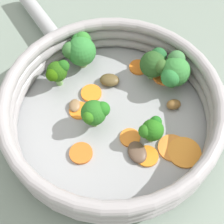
# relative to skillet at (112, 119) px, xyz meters

# --- Properties ---
(ground_plane) EXTENTS (4.00, 4.00, 0.00)m
(ground_plane) POSITION_rel_skillet_xyz_m (0.00, 0.00, -0.01)
(ground_plane) COLOR gray
(skillet) EXTENTS (0.29, 0.29, 0.01)m
(skillet) POSITION_rel_skillet_xyz_m (0.00, 0.00, 0.00)
(skillet) COLOR #939699
(skillet) RESTS_ON ground_plane
(skillet_rim_wall) EXTENTS (0.31, 0.31, 0.06)m
(skillet_rim_wall) POSITION_rel_skillet_xyz_m (0.00, 0.00, 0.03)
(skillet_rim_wall) COLOR #999596
(skillet_rim_wall) RESTS_ON skillet
(skillet_handle) EXTENTS (0.15, 0.13, 0.03)m
(skillet_handle) POSITION_rel_skillet_xyz_m (0.19, 0.14, 0.02)
(skillet_handle) COLOR #999B9E
(skillet_handle) RESTS_ON skillet
(skillet_rivet_left) EXTENTS (0.01, 0.01, 0.01)m
(skillet_rivet_left) POSITION_rel_skillet_xyz_m (0.13, 0.05, 0.01)
(skillet_rivet_left) COLOR #979297
(skillet_rivet_left) RESTS_ON skillet
(skillet_rivet_right) EXTENTS (0.01, 0.01, 0.01)m
(skillet_rivet_right) POSITION_rel_skillet_xyz_m (0.08, 0.11, 0.01)
(skillet_rivet_right) COLOR #979494
(skillet_rivet_right) RESTS_ON skillet
(carrot_slice_0) EXTENTS (0.06, 0.06, 0.00)m
(carrot_slice_0) POSITION_rel_skillet_xyz_m (-0.05, -0.10, 0.01)
(carrot_slice_0) COLOR orange
(carrot_slice_0) RESTS_ON skillet
(carrot_slice_1) EXTENTS (0.04, 0.04, 0.00)m
(carrot_slice_1) POSITION_rel_skillet_xyz_m (0.01, 0.05, 0.01)
(carrot_slice_1) COLOR orange
(carrot_slice_1) RESTS_ON skillet
(carrot_slice_2) EXTENTS (0.04, 0.04, 0.00)m
(carrot_slice_2) POSITION_rel_skillet_xyz_m (-0.06, -0.05, 0.01)
(carrot_slice_2) COLOR orange
(carrot_slice_2) RESTS_ON skillet
(carrot_slice_3) EXTENTS (0.04, 0.04, 0.00)m
(carrot_slice_3) POSITION_rel_skillet_xyz_m (0.04, 0.04, 0.01)
(carrot_slice_3) COLOR orange
(carrot_slice_3) RESTS_ON skillet
(carrot_slice_4) EXTENTS (0.05, 0.05, 0.00)m
(carrot_slice_4) POSITION_rel_skillet_xyz_m (-0.06, 0.04, 0.01)
(carrot_slice_4) COLOR orange
(carrot_slice_4) RESTS_ON skillet
(carrot_slice_5) EXTENTS (0.06, 0.06, 0.01)m
(carrot_slice_5) POSITION_rel_skillet_xyz_m (0.09, -0.08, 0.01)
(carrot_slice_5) COLOR orange
(carrot_slice_5) RESTS_ON skillet
(carrot_slice_6) EXTENTS (0.06, 0.06, 0.00)m
(carrot_slice_6) POSITION_rel_skillet_xyz_m (-0.04, -0.09, 0.01)
(carrot_slice_6) COLOR orange
(carrot_slice_6) RESTS_ON skillet
(carrot_slice_7) EXTENTS (0.04, 0.04, 0.00)m
(carrot_slice_7) POSITION_rel_skillet_xyz_m (0.10, -0.04, 0.01)
(carrot_slice_7) COLOR orange
(carrot_slice_7) RESTS_ON skillet
(carrot_slice_8) EXTENTS (0.04, 0.04, 0.00)m
(carrot_slice_8) POSITION_rel_skillet_xyz_m (-0.03, -0.03, 0.01)
(carrot_slice_8) COLOR orange
(carrot_slice_8) RESTS_ON skillet
(broccoli_floret_0) EXTENTS (0.03, 0.03, 0.04)m
(broccoli_floret_0) POSITION_rel_skillet_xyz_m (-0.03, -0.06, 0.03)
(broccoli_floret_0) COLOR #67864E
(broccoli_floret_0) RESTS_ON skillet
(broccoli_floret_1) EXTENTS (0.06, 0.05, 0.06)m
(broccoli_floret_1) POSITION_rel_skillet_xyz_m (0.07, -0.09, 0.04)
(broccoli_floret_1) COLOR #5E9545
(broccoli_floret_1) RESTS_ON skillet
(broccoli_floret_2) EXTENTS (0.05, 0.04, 0.05)m
(broccoli_floret_2) POSITION_rel_skillet_xyz_m (0.08, -0.06, 0.04)
(broccoli_floret_2) COLOR #6D9F5F
(broccoli_floret_2) RESTS_ON skillet
(broccoli_floret_3) EXTENTS (0.05, 0.05, 0.06)m
(broccoli_floret_3) POSITION_rel_skillet_xyz_m (0.10, 0.06, 0.04)
(broccoli_floret_3) COLOR #759652
(broccoli_floret_3) RESTS_ON skillet
(broccoli_floret_4) EXTENTS (0.04, 0.03, 0.05)m
(broccoli_floret_4) POSITION_rel_skillet_xyz_m (0.06, 0.09, 0.04)
(broccoli_floret_4) COLOR #74A657
(broccoli_floret_4) RESTS_ON skillet
(broccoli_floret_5) EXTENTS (0.04, 0.04, 0.05)m
(broccoli_floret_5) POSITION_rel_skillet_xyz_m (-0.01, 0.02, 0.04)
(broccoli_floret_5) COLOR olive
(broccoli_floret_5) RESTS_ON skillet
(mushroom_piece_0) EXTENTS (0.04, 0.04, 0.01)m
(mushroom_piece_0) POSITION_rel_skillet_xyz_m (-0.06, -0.04, 0.01)
(mushroom_piece_0) COLOR brown
(mushroom_piece_0) RESTS_ON skillet
(mushroom_piece_1) EXTENTS (0.02, 0.03, 0.01)m
(mushroom_piece_1) POSITION_rel_skillet_xyz_m (0.06, 0.01, 0.01)
(mushroom_piece_1) COLOR brown
(mushroom_piece_1) RESTS_ON skillet
(mushroom_piece_2) EXTENTS (0.02, 0.03, 0.01)m
(mushroom_piece_2) POSITION_rel_skillet_xyz_m (0.03, -0.09, 0.01)
(mushroom_piece_2) COLOR brown
(mushroom_piece_2) RESTS_ON skillet
(mushroom_piece_3) EXTENTS (0.02, 0.02, 0.01)m
(mushroom_piece_3) POSITION_rel_skillet_xyz_m (0.01, 0.06, 0.01)
(mushroom_piece_3) COLOR olive
(mushroom_piece_3) RESTS_ON skillet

